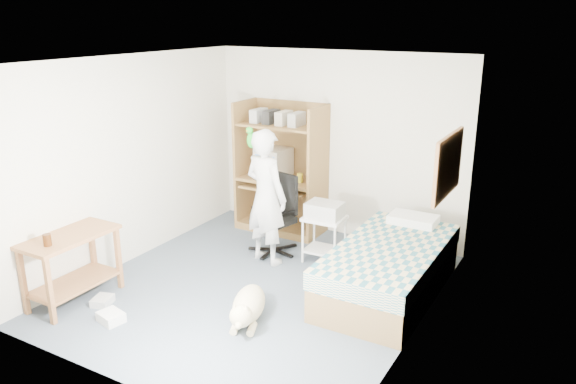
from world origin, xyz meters
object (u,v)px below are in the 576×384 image
(computer_hutch, at_px, (282,173))
(dog, at_px, (248,306))
(bed, at_px, (389,269))
(office_chair, at_px, (277,225))
(person, at_px, (266,197))
(printer_cart, at_px, (324,232))
(side_desk, at_px, (72,258))

(computer_hutch, distance_m, dog, 2.65)
(bed, xyz_separation_m, office_chair, (-1.65, 0.37, 0.07))
(bed, bearing_deg, dog, -129.10)
(office_chair, bearing_deg, computer_hutch, 129.22)
(person, bearing_deg, office_chair, -69.03)
(office_chair, bearing_deg, person, -69.03)
(office_chair, xyz_separation_m, dog, (0.63, -1.62, -0.20))
(bed, bearing_deg, computer_hutch, 150.71)
(computer_hutch, xyz_separation_m, printer_cart, (1.01, -0.71, -0.44))
(printer_cart, bearing_deg, dog, -92.98)
(dog, relative_size, printer_cart, 1.60)
(side_desk, relative_size, person, 0.60)
(office_chair, relative_size, printer_cart, 1.73)
(computer_hutch, bearing_deg, office_chair, -64.85)
(bed, distance_m, office_chair, 1.69)
(office_chair, distance_m, printer_cart, 0.66)
(side_desk, bearing_deg, computer_hutch, 73.86)
(bed, height_order, office_chair, office_chair)
(person, relative_size, printer_cart, 2.87)
(side_desk, bearing_deg, office_chair, 61.19)
(office_chair, height_order, person, person)
(side_desk, relative_size, office_chair, 1.00)
(person, height_order, printer_cart, person)
(office_chair, xyz_separation_m, person, (0.04, -0.30, 0.48))
(bed, bearing_deg, side_desk, -147.50)
(dog, bearing_deg, bed, 28.94)
(bed, distance_m, person, 1.70)
(side_desk, distance_m, person, 2.28)
(computer_hutch, relative_size, person, 1.08)
(side_desk, distance_m, office_chair, 2.50)
(computer_hutch, relative_size, office_chair, 1.79)
(side_desk, relative_size, dog, 1.08)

